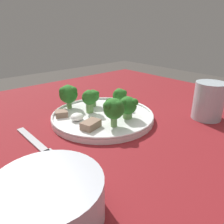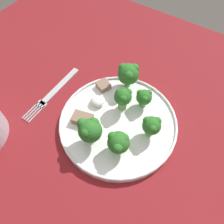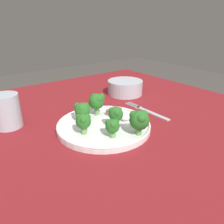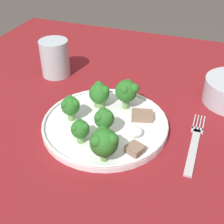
{
  "view_description": "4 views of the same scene",
  "coord_description": "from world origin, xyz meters",
  "views": [
    {
      "loc": [
        0.31,
        0.36,
        0.95
      ],
      "look_at": [
        -0.04,
        -0.03,
        0.74
      ],
      "focal_mm": 35.0,
      "sensor_mm": 36.0,
      "label": 1
    },
    {
      "loc": [
        -0.15,
        0.16,
        1.15
      ],
      "look_at": [
        -0.01,
        -0.05,
        0.77
      ],
      "focal_mm": 35.0,
      "sensor_mm": 36.0,
      "label": 2
    },
    {
      "loc": [
        -0.34,
        -0.51,
        1.01
      ],
      "look_at": [
        -0.01,
        -0.08,
        0.77
      ],
      "focal_mm": 35.0,
      "sensor_mm": 36.0,
      "label": 3
    },
    {
      "loc": [
        0.17,
        -0.54,
        1.13
      ],
      "look_at": [
        -0.0,
        -0.07,
        0.77
      ],
      "focal_mm": 50.0,
      "sensor_mm": 36.0,
      "label": 4
    }
  ],
  "objects": [
    {
      "name": "broccoli_floret_mid_cluster",
      "position": [
        -0.05,
        -0.13,
        0.76
      ],
      "size": [
        0.04,
        0.04,
        0.05
      ],
      "color": "#709E56",
      "rests_on": "dinner_plate"
    },
    {
      "name": "broccoli_floret_back_left",
      "position": [
        0.0,
        0.01,
        0.77
      ],
      "size": [
        0.05,
        0.05,
        0.07
      ],
      "color": "#709E56",
      "rests_on": "dinner_plate"
    },
    {
      "name": "dinner_plate",
      "position": [
        -0.02,
        -0.06,
        0.73
      ],
      "size": [
        0.26,
        0.26,
        0.02
      ],
      "color": "white",
      "rests_on": "table"
    },
    {
      "name": "meat_slice_middle_slice",
      "position": [
        0.06,
        -0.12,
        0.74
      ],
      "size": [
        0.04,
        0.04,
        0.01
      ],
      "color": "#846651",
      "rests_on": "dinner_plate"
    },
    {
      "name": "cream_bowl",
      "position": [
        0.23,
        0.14,
        0.74
      ],
      "size": [
        0.14,
        0.14,
        0.06
      ],
      "color": "#B7BCC6",
      "rests_on": "table"
    },
    {
      "name": "table",
      "position": [
        0.0,
        0.0,
        0.62
      ],
      "size": [
        1.1,
        1.01,
        0.72
      ],
      "color": "maroon",
      "rests_on": "ground_plane"
    },
    {
      "name": "broccoli_floret_center_left",
      "position": [
        -0.09,
        -0.07,
        0.77
      ],
      "size": [
        0.04,
        0.04,
        0.05
      ],
      "color": "#709E56",
      "rests_on": "dinner_plate"
    },
    {
      "name": "broccoli_floret_center_back",
      "position": [
        -0.01,
        -0.09,
        0.77
      ],
      "size": [
        0.04,
        0.04,
        0.06
      ],
      "color": "#709E56",
      "rests_on": "dinner_plate"
    },
    {
      "name": "meat_slice_front_slice",
      "position": [
        0.05,
        -0.01,
        0.74
      ],
      "size": [
        0.05,
        0.04,
        0.02
      ],
      "color": "#846651",
      "rests_on": "dinner_plate"
    },
    {
      "name": "sauce_dollop",
      "position": [
        0.05,
        -0.07,
        0.74
      ],
      "size": [
        0.03,
        0.03,
        0.02
      ],
      "color": "white",
      "rests_on": "dinner_plate"
    },
    {
      "name": "fork",
      "position": [
        0.16,
        -0.04,
        0.72
      ],
      "size": [
        0.02,
        0.19,
        0.0
      ],
      "color": "#B2B2B7",
      "rests_on": "table"
    },
    {
      "name": "drinking_glass",
      "position": [
        -0.23,
        0.12,
        0.76
      ],
      "size": [
        0.08,
        0.08,
        0.1
      ],
      "color": "#B2C1CC",
      "rests_on": "table"
    },
    {
      "name": "broccoli_floret_near_rim_left",
      "position": [
        -0.06,
        0.0,
        0.76
      ],
      "size": [
        0.05,
        0.05,
        0.06
      ],
      "color": "#709E56",
      "rests_on": "dinner_plate"
    },
    {
      "name": "broccoli_floret_front_left",
      "position": [
        0.02,
        -0.16,
        0.77
      ],
      "size": [
        0.05,
        0.05,
        0.07
      ],
      "color": "#709E56",
      "rests_on": "dinner_plate"
    }
  ]
}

